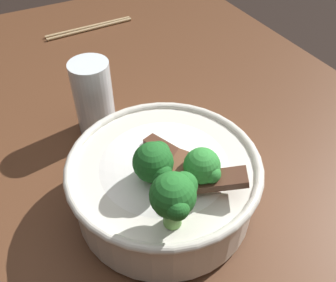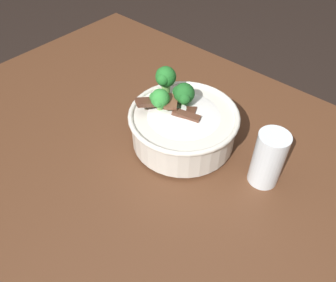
{
  "view_description": "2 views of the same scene",
  "coord_description": "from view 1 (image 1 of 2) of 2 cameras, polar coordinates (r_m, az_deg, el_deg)",
  "views": [
    {
      "loc": [
        0.33,
        -0.19,
        1.23
      ],
      "look_at": [
        0.02,
        -0.03,
        0.9
      ],
      "focal_mm": 39.1,
      "sensor_mm": 36.0,
      "label": 1
    },
    {
      "loc": [
        -0.28,
        0.38,
        1.36
      ],
      "look_at": [
        0.06,
        -0.01,
        0.84
      ],
      "focal_mm": 35.37,
      "sensor_mm": 36.0,
      "label": 2
    }
  ],
  "objects": [
    {
      "name": "chopsticks_pair",
      "position": [
        0.95,
        -12.12,
        16.85
      ],
      "size": [
        0.03,
        0.22,
        0.01
      ],
      "color": "tan",
      "rests_on": "dining_table"
    },
    {
      "name": "dining_table",
      "position": [
        0.67,
        1.38,
        -12.18
      ],
      "size": [
        1.38,
        0.84,
        0.81
      ],
      "color": "#56331E",
      "rests_on": "ground"
    },
    {
      "name": "rice_bowl",
      "position": [
        0.47,
        -0.53,
        -5.91
      ],
      "size": [
        0.24,
        0.24,
        0.15
      ],
      "color": "silver",
      "rests_on": "dining_table"
    },
    {
      "name": "drinking_glass",
      "position": [
        0.6,
        -11.39,
        5.9
      ],
      "size": [
        0.06,
        0.06,
        0.13
      ],
      "color": "white",
      "rests_on": "dining_table"
    }
  ]
}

